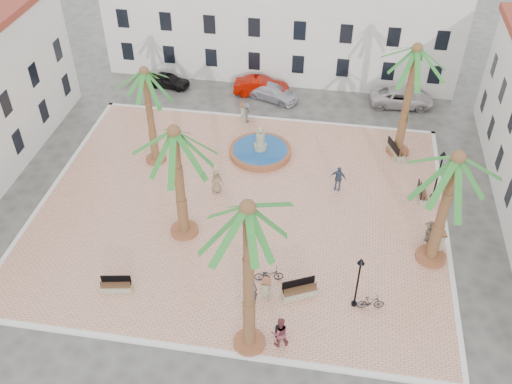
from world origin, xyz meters
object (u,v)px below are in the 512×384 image
palm_nw (145,82)px  pedestrian_north (247,113)px  palm_s (248,225)px  cyclist_b (280,332)px  bicycle_a (269,274)px  litter_bin (278,332)px  car_red (261,87)px  bicycle_b (371,302)px  bollard_n (244,112)px  palm_e (454,172)px  bollard_se (266,289)px  bollard_e (439,242)px  bench_se (299,291)px  car_silver (272,92)px  pedestrian_east (429,233)px  pedestrian_fountain_b (338,178)px  cyclist_a (251,291)px  bench_ne (395,151)px  bench_s (116,286)px  lamppost_s (359,274)px  palm_sw (175,145)px  pedestrian_fountain_a (217,181)px  car_white (402,97)px  palm_ne (415,61)px  fountain (260,150)px  car_black (169,80)px  bench_e (422,194)px

palm_nw → pedestrian_north: (5.64, 6.00, -5.45)m
palm_s → cyclist_b: 7.48m
bicycle_a → litter_bin: bearing=-176.1°
car_red → bicycle_b: bearing=-158.2°
bollard_n → palm_e: bearing=-43.8°
bollard_se → bollard_e: bollard_e is taller
bench_se → bollard_e: bollard_e is taller
car_red → car_silver: car_red is taller
litter_bin → pedestrian_east: pedestrian_east is taller
pedestrian_fountain_b → bicycle_a: bearing=-99.5°
palm_nw → bicycle_b: bearing=-35.8°
bench_se → pedestrian_east: pedestrian_east is taller
palm_e → cyclist_a: bearing=-152.9°
bench_ne → car_silver: (-10.03, 6.60, 0.21)m
bench_s → lamppost_s: 13.29m
car_silver → palm_sw: bearing=-170.0°
palm_sw → cyclist_a: (5.04, -4.86, -5.59)m
palm_e → pedestrian_fountain_a: bearing=163.9°
palm_e → car_white: (-1.19, 17.60, -5.88)m
bollard_e → car_red: bearing=128.3°
cyclist_b → bicycle_b: cyclist_b is taller
palm_s → car_white: bearing=71.8°
palm_ne → pedestrian_east: size_ratio=4.93×
pedestrian_east → pedestrian_fountain_b: bearing=-122.3°
palm_nw → car_silver: palm_nw is taller
bench_s → bench_ne: (15.57, 15.58, 0.03)m
fountain → cyclist_a: (1.69, -13.72, 0.63)m
palm_nw → pedestrian_fountain_a: palm_nw is taller
lamppost_s → car_black: size_ratio=0.99×
palm_ne → bollard_n: (-11.91, 2.45, -6.61)m
pedestrian_fountain_a → car_white: 18.53m
palm_s → palm_e: (9.51, 7.64, -1.84)m
car_red → bench_se: bearing=-167.1°
palm_sw → car_red: (2.05, 17.57, -5.94)m
bicycle_b → car_black: 27.94m
bench_e → bench_ne: bearing=16.3°
bollard_se → cyclist_a: 0.94m
palm_nw → bench_s: bearing=-83.2°
bollard_n → car_red: bollard_n is taller
palm_nw → bicycle_b: (15.36, -11.08, -5.85)m
bench_s → cyclist_a: bearing=-7.8°
palm_ne → bench_e: bearing=-73.9°
palm_e → car_red: (-12.84, 17.39, -5.83)m
bicycle_a → bicycle_b: 5.78m
bollard_se → bicycle_a: size_ratio=0.80×
fountain → bicycle_b: 15.32m
pedestrian_fountain_a → pedestrian_fountain_b: 8.11m
bicycle_a → bench_se: bearing=-126.5°
litter_bin → bollard_e: bearing=41.4°
cyclist_a → pedestrian_north: cyclist_a is taller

